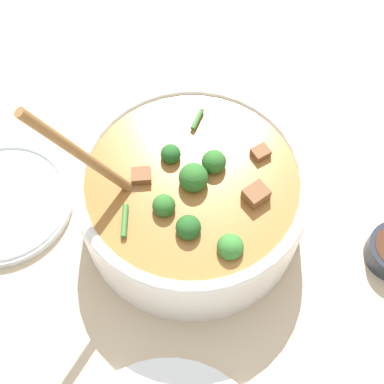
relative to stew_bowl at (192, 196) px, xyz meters
name	(u,v)px	position (x,y,z in m)	size (l,w,h in m)	color
ground_plane	(192,217)	(0.00, 0.00, -0.06)	(4.00, 4.00, 0.00)	#C6B293
stew_bowl	(192,196)	(0.00, 0.00, 0.00)	(0.30, 0.32, 0.28)	white
empty_plate	(3,201)	(-0.10, -0.25, -0.06)	(0.20, 0.20, 0.02)	white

